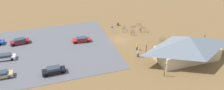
% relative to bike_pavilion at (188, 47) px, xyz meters
% --- Properties ---
extents(ground, '(160.00, 160.00, 0.00)m').
position_rel_bike_pavilion_xyz_m(ground, '(10.95, -14.10, -3.24)').
color(ground, brown).
rests_on(ground, ground).
extents(parking_lot_asphalt, '(40.12, 28.32, 0.05)m').
position_rel_bike_pavilion_xyz_m(parking_lot_asphalt, '(33.72, -14.46, -3.21)').
color(parking_lot_asphalt, '#56565B').
rests_on(parking_lot_asphalt, ground).
extents(bike_pavilion, '(16.67, 8.85, 5.70)m').
position_rel_bike_pavilion_xyz_m(bike_pavilion, '(0.00, 0.00, 0.00)').
color(bike_pavilion, '#C6B28E').
rests_on(bike_pavilion, ground).
extents(trash_bin, '(0.60, 0.60, 0.90)m').
position_rel_bike_pavilion_xyz_m(trash_bin, '(8.33, -23.12, -2.79)').
color(trash_bin, brown).
rests_on(trash_bin, ground).
extents(lot_sign, '(0.56, 0.08, 2.20)m').
position_rel_bike_pavilion_xyz_m(lot_sign, '(11.75, -18.42, -1.83)').
color(lot_sign, '#99999E').
rests_on(lot_sign, ground).
extents(bicycle_green_near_sign, '(0.58, 1.73, 0.78)m').
position_rel_bike_pavilion_xyz_m(bicycle_green_near_sign, '(1.28, -8.59, -2.87)').
color(bicycle_green_near_sign, black).
rests_on(bicycle_green_near_sign, ground).
extents(bicycle_white_back_row, '(1.75, 0.48, 0.88)m').
position_rel_bike_pavilion_xyz_m(bicycle_white_back_row, '(8.02, -17.80, -2.86)').
color(bicycle_white_back_row, black).
rests_on(bicycle_white_back_row, ground).
extents(bicycle_red_yard_front, '(0.90, 1.57, 0.85)m').
position_rel_bike_pavilion_xyz_m(bicycle_red_yard_front, '(-3.04, -9.25, -2.87)').
color(bicycle_red_yard_front, black).
rests_on(bicycle_red_yard_front, ground).
extents(bicycle_silver_yard_left, '(1.68, 0.48, 0.80)m').
position_rel_bike_pavilion_xyz_m(bicycle_silver_yard_left, '(2.39, -15.61, -2.90)').
color(bicycle_silver_yard_left, black).
rests_on(bicycle_silver_yard_left, ground).
extents(bicycle_blue_lone_west, '(1.65, 0.48, 0.80)m').
position_rel_bike_pavilion_xyz_m(bicycle_blue_lone_west, '(4.58, -19.98, -2.88)').
color(bicycle_blue_lone_west, black).
rests_on(bicycle_blue_lone_west, ground).
extents(bicycle_yellow_trailside, '(1.59, 0.67, 0.82)m').
position_rel_bike_pavilion_xyz_m(bicycle_yellow_trailside, '(0.31, -10.09, -2.89)').
color(bicycle_yellow_trailside, black).
rests_on(bicycle_yellow_trailside, ground).
extents(bicycle_black_by_bin, '(0.48, 1.71, 0.85)m').
position_rel_bike_pavilion_xyz_m(bicycle_black_by_bin, '(3.73, -16.62, -2.86)').
color(bicycle_black_by_bin, black).
rests_on(bicycle_black_by_bin, ground).
extents(bicycle_orange_yard_right, '(1.49, 0.98, 0.88)m').
position_rel_bike_pavilion_xyz_m(bicycle_orange_yard_right, '(7.45, -20.52, -2.84)').
color(bicycle_orange_yard_right, black).
rests_on(bicycle_orange_yard_right, ground).
extents(bicycle_teal_mid_cluster, '(1.61, 0.77, 0.83)m').
position_rel_bike_pavilion_xyz_m(bicycle_teal_mid_cluster, '(6.12, -17.05, -2.88)').
color(bicycle_teal_mid_cluster, black).
rests_on(bicycle_teal_mid_cluster, ground).
extents(bicycle_purple_near_porch, '(1.44, 1.05, 0.92)m').
position_rel_bike_pavilion_xyz_m(bicycle_purple_near_porch, '(2.28, -20.99, -2.84)').
color(bicycle_purple_near_porch, black).
rests_on(bicycle_purple_near_porch, ground).
extents(bicycle_green_lone_east, '(1.65, 0.68, 0.84)m').
position_rel_bike_pavilion_xyz_m(bicycle_green_lone_east, '(2.28, -18.17, -2.85)').
color(bicycle_green_lone_east, black).
rests_on(bicycle_green_lone_east, ground).
extents(bicycle_white_edge_south, '(1.01, 1.36, 0.83)m').
position_rel_bike_pavilion_xyz_m(bicycle_white_edge_south, '(6.52, -15.14, -2.87)').
color(bicycle_white_edge_south, black).
rests_on(bicycle_white_edge_south, ground).
extents(car_red_inner_stall, '(4.83, 2.29, 1.26)m').
position_rel_bike_pavilion_xyz_m(car_red_inner_stall, '(21.12, -15.89, -2.55)').
color(car_red_inner_stall, red).
rests_on(car_red_inner_stall, parking_lot_asphalt).
extents(car_black_end_stall, '(4.76, 1.90, 1.47)m').
position_rel_bike_pavilion_xyz_m(car_black_end_stall, '(29.30, -3.69, -2.47)').
color(car_black_end_stall, black).
rests_on(car_black_end_stall, parking_lot_asphalt).
extents(car_maroon_near_entry, '(4.87, 2.39, 1.42)m').
position_rel_bike_pavilion_xyz_m(car_maroon_near_entry, '(36.54, -19.78, -2.48)').
color(car_maroon_near_entry, maroon).
rests_on(car_maroon_near_entry, parking_lot_asphalt).
extents(car_tan_aisle_side, '(4.72, 1.77, 1.33)m').
position_rel_bike_pavilion_xyz_m(car_tan_aisle_side, '(39.56, -5.51, -2.52)').
color(car_tan_aisle_side, tan).
rests_on(car_tan_aisle_side, parking_lot_asphalt).
extents(car_white_front_row, '(4.42, 2.11, 1.37)m').
position_rel_bike_pavilion_xyz_m(car_white_front_row, '(39.28, -12.59, -2.51)').
color(car_white_front_row, white).
rests_on(car_white_front_row, parking_lot_asphalt).
extents(visitor_by_pavilion, '(0.40, 0.36, 1.73)m').
position_rel_bike_pavilion_xyz_m(visitor_by_pavilion, '(8.99, -7.28, -2.33)').
color(visitor_by_pavilion, '#2D3347').
rests_on(visitor_by_pavilion, ground).
extents(visitor_crossing_yard, '(0.36, 0.36, 1.87)m').
position_rel_bike_pavilion_xyz_m(visitor_crossing_yard, '(10.09, -4.25, -2.25)').
color(visitor_crossing_yard, '#2D3347').
rests_on(visitor_crossing_yard, ground).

